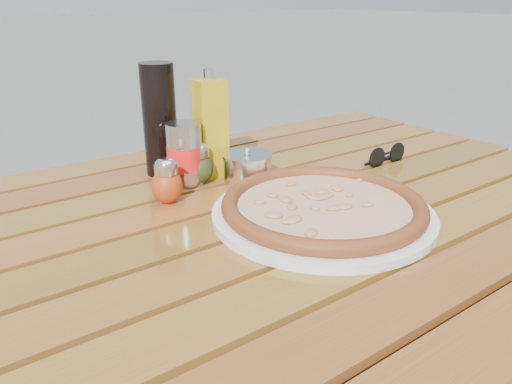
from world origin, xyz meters
TOP-DOWN VIEW (x-y plane):
  - table at (0.00, -0.00)m, footprint 1.40×0.90m
  - plate at (0.06, -0.08)m, footprint 0.44×0.44m
  - pizza at (0.06, -0.08)m, footprint 0.34×0.34m
  - pepper_shaker at (-0.11, 0.13)m, footprint 0.06×0.06m
  - oregano_shaker at (-0.02, 0.18)m, footprint 0.07×0.07m
  - dark_bottle at (-0.04, 0.28)m, footprint 0.09×0.09m
  - soda_can at (-0.04, 0.19)m, footprint 0.09×0.09m
  - olive_oil_cruet at (0.03, 0.21)m, footprint 0.06×0.06m
  - parmesan_tin at (0.06, 0.13)m, footprint 0.11×0.11m
  - sunglasses at (0.37, 0.05)m, footprint 0.11×0.02m

SIDE VIEW (x-z plane):
  - table at x=0.00m, z-range 0.30..1.05m
  - plate at x=0.06m, z-range 0.75..0.76m
  - sunglasses at x=0.37m, z-range 0.74..0.79m
  - pizza at x=0.06m, z-range 0.76..0.79m
  - parmesan_tin at x=0.06m, z-range 0.74..0.82m
  - pepper_shaker at x=-0.11m, z-range 0.75..0.83m
  - oregano_shaker at x=-0.02m, z-range 0.75..0.83m
  - soda_can at x=-0.04m, z-range 0.75..0.87m
  - olive_oil_cruet at x=0.03m, z-range 0.74..0.95m
  - dark_bottle at x=-0.04m, z-range 0.75..0.97m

